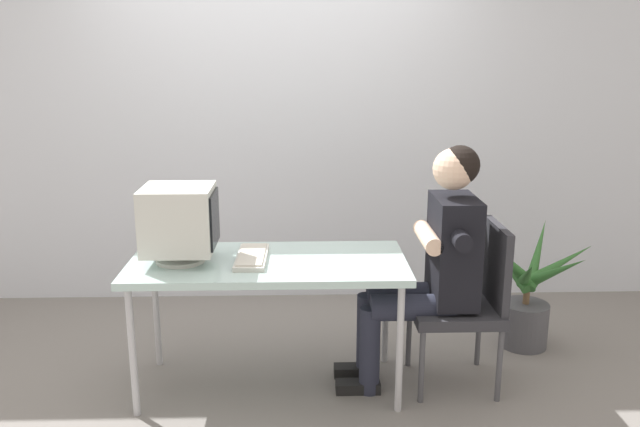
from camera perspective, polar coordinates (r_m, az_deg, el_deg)
The scene contains 8 objects.
ground_plane at distance 3.72m, azimuth -4.34°, elevation -14.77°, with size 12.00×12.00×0.00m, color gray.
wall_back at distance 4.66m, azimuth -0.18°, elevation 10.56°, with size 8.00×0.10×3.00m, color silver.
desk at distance 3.44m, azimuth -4.55°, elevation -4.90°, with size 1.45×0.66×0.73m.
crt_monitor at distance 3.41m, azimuth -12.20°, elevation -0.59°, with size 0.37×0.34×0.40m.
keyboard at distance 3.44m, azimuth -5.98°, elevation -3.78°, with size 0.16×0.42×0.03m.
office_chair at distance 3.62m, azimuth 12.80°, elevation -7.13°, with size 0.47×0.47×0.91m.
person_seated at distance 3.50m, azimuth 9.86°, elevation -3.83°, with size 0.73×0.58×1.33m.
potted_plant at distance 4.23m, azimuth 17.65°, elevation -6.95°, with size 0.80×0.79×0.77m.
Camera 1 is at (0.18, -3.25, 1.81)m, focal length 36.59 mm.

